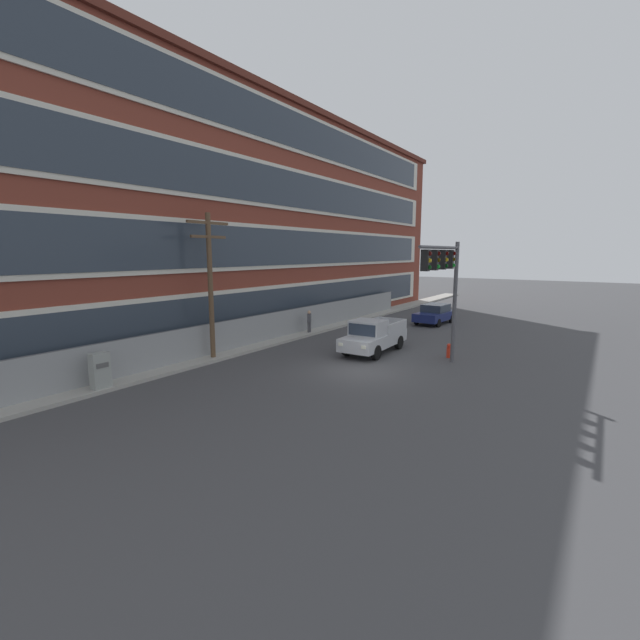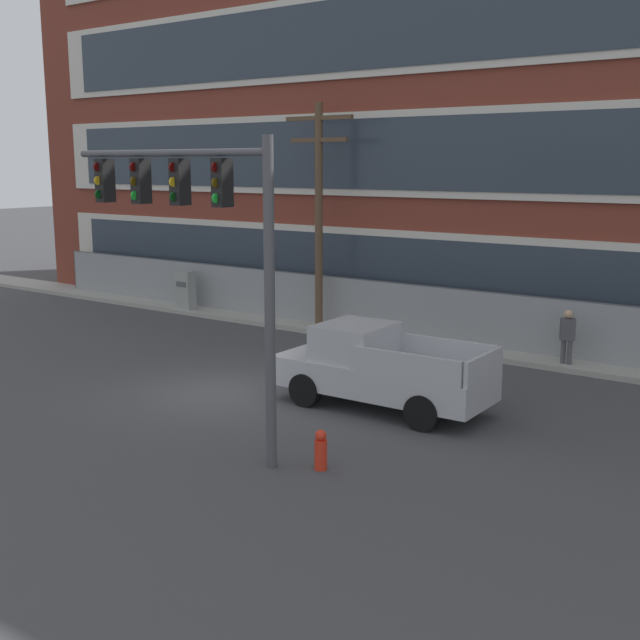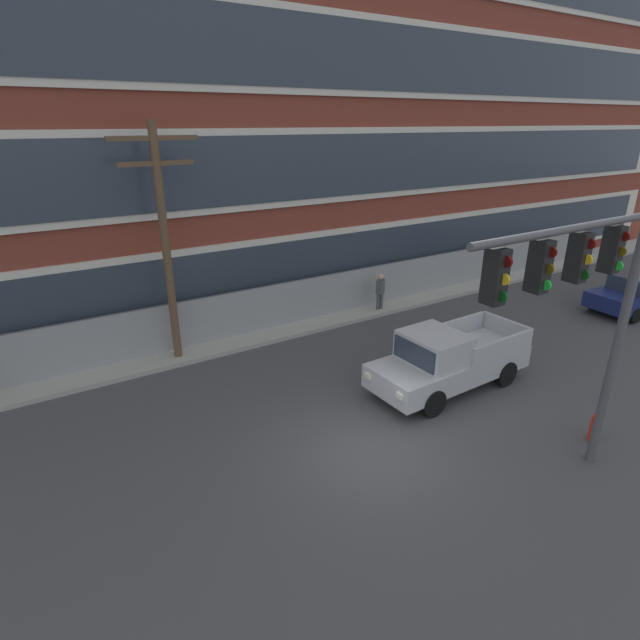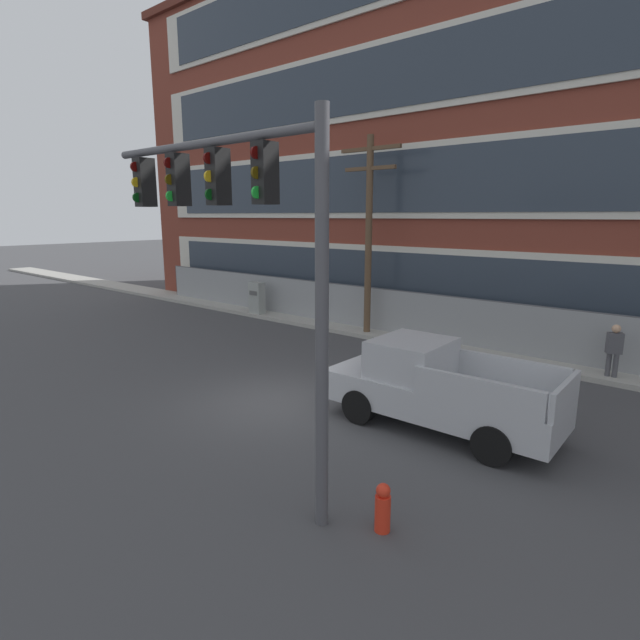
# 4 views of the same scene
# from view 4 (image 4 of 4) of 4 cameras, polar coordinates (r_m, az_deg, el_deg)

# --- Properties ---
(ground_plane) EXTENTS (160.00, 160.00, 0.00)m
(ground_plane) POSITION_cam_4_polar(r_m,az_deg,el_deg) (13.05, -5.15, -9.30)
(ground_plane) COLOR #424244
(sidewalk_building_side) EXTENTS (80.00, 1.78, 0.16)m
(sidewalk_building_side) POSITION_cam_4_polar(r_m,az_deg,el_deg) (19.06, 11.85, -2.42)
(sidewalk_building_side) COLOR #9E9B93
(sidewalk_building_side) RESTS_ON ground
(chain_link_fence) EXTENTS (37.32, 0.06, 1.87)m
(chain_link_fence) POSITION_cam_4_polar(r_m,az_deg,el_deg) (18.09, 18.93, -0.75)
(chain_link_fence) COLOR gray
(chain_link_fence) RESTS_ON ground
(traffic_signal_mast) EXTENTS (5.20, 0.43, 6.16)m
(traffic_signal_mast) POSITION_cam_4_polar(r_m,az_deg,el_deg) (8.21, -9.28, 10.94)
(traffic_signal_mast) COLOR #4C4C51
(traffic_signal_mast) RESTS_ON ground
(pickup_truck_silver) EXTENTS (5.27, 2.11, 1.94)m
(pickup_truck_silver) POSITION_cam_4_polar(r_m,az_deg,el_deg) (11.52, 13.03, -7.57)
(pickup_truck_silver) COLOR #B2B5BA
(pickup_truck_silver) RESTS_ON ground
(utility_pole_near_corner) EXTENTS (2.63, 0.26, 7.62)m
(utility_pole_near_corner) POSITION_cam_4_polar(r_m,az_deg,el_deg) (19.48, 5.60, 10.57)
(utility_pole_near_corner) COLOR brown
(utility_pole_near_corner) RESTS_ON ground
(electrical_cabinet) EXTENTS (0.72, 0.45, 1.63)m
(electrical_cabinet) POSITION_cam_4_polar(r_m,az_deg,el_deg) (23.74, -7.23, 2.36)
(electrical_cabinet) COLOR #939993
(electrical_cabinet) RESTS_ON ground
(pedestrian_near_cabinet) EXTENTS (0.47, 0.40, 1.69)m
(pedestrian_near_cabinet) POSITION_cam_4_polar(r_m,az_deg,el_deg) (16.49, 30.55, -2.88)
(pedestrian_near_cabinet) COLOR #4C4C51
(pedestrian_near_cabinet) RESTS_ON ground
(fire_hydrant) EXTENTS (0.24, 0.24, 0.78)m
(fire_hydrant) POSITION_cam_4_polar(r_m,az_deg,el_deg) (8.09, 7.18, -20.53)
(fire_hydrant) COLOR red
(fire_hydrant) RESTS_ON ground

